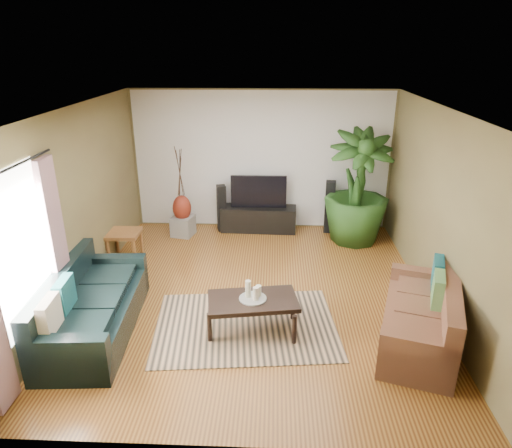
# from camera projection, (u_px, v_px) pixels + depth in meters

# --- Properties ---
(floor) EXTENTS (5.50, 5.50, 0.00)m
(floor) POSITION_uv_depth(u_px,v_px,m) (255.00, 294.00, 6.77)
(floor) COLOR #9A6527
(floor) RESTS_ON ground
(ceiling) EXTENTS (5.50, 5.50, 0.00)m
(ceiling) POSITION_uv_depth(u_px,v_px,m) (255.00, 109.00, 5.77)
(ceiling) COLOR white
(ceiling) RESTS_ON ground
(wall_back) EXTENTS (5.00, 0.00, 5.00)m
(wall_back) POSITION_uv_depth(u_px,v_px,m) (262.00, 161.00, 8.82)
(wall_back) COLOR olive
(wall_back) RESTS_ON ground
(wall_front) EXTENTS (5.00, 0.00, 5.00)m
(wall_front) POSITION_uv_depth(u_px,v_px,m) (241.00, 324.00, 3.72)
(wall_front) COLOR olive
(wall_front) RESTS_ON ground
(wall_left) EXTENTS (0.00, 5.50, 5.50)m
(wall_left) POSITION_uv_depth(u_px,v_px,m) (77.00, 207.00, 6.37)
(wall_left) COLOR olive
(wall_left) RESTS_ON ground
(wall_right) EXTENTS (0.00, 5.50, 5.50)m
(wall_right) POSITION_uv_depth(u_px,v_px,m) (439.00, 212.00, 6.17)
(wall_right) COLOR olive
(wall_right) RESTS_ON ground
(backwall_panel) EXTENTS (4.90, 0.00, 4.90)m
(backwall_panel) POSITION_uv_depth(u_px,v_px,m) (262.00, 161.00, 8.81)
(backwall_panel) COLOR white
(backwall_panel) RESTS_ON ground
(window_pane) EXTENTS (0.00, 1.80, 1.80)m
(window_pane) POSITION_uv_depth(u_px,v_px,m) (17.00, 252.00, 4.87)
(window_pane) COLOR white
(window_pane) RESTS_ON ground
(curtain_far) EXTENTS (0.08, 0.35, 2.20)m
(curtain_far) POSITION_uv_depth(u_px,v_px,m) (57.00, 245.00, 5.66)
(curtain_far) COLOR gray
(curtain_far) RESTS_ON ground
(curtain_rod) EXTENTS (0.03, 1.90, 0.03)m
(curtain_rod) POSITION_uv_depth(u_px,v_px,m) (4.00, 171.00, 4.53)
(curtain_rod) COLOR black
(curtain_rod) RESTS_ON ground
(sofa_left) EXTENTS (1.07, 2.21, 0.85)m
(sofa_left) POSITION_uv_depth(u_px,v_px,m) (94.00, 302.00, 5.77)
(sofa_left) COLOR black
(sofa_left) RESTS_ON floor
(sofa_right) EXTENTS (1.32, 1.98, 0.85)m
(sofa_right) POSITION_uv_depth(u_px,v_px,m) (420.00, 312.00, 5.57)
(sofa_right) COLOR brown
(sofa_right) RESTS_ON floor
(area_rug) EXTENTS (2.52, 1.90, 0.01)m
(area_rug) POSITION_uv_depth(u_px,v_px,m) (246.00, 325.00, 6.03)
(area_rug) COLOR tan
(area_rug) RESTS_ON floor
(coffee_table) EXTENTS (1.21, 0.79, 0.46)m
(coffee_table) POSITION_uv_depth(u_px,v_px,m) (253.00, 314.00, 5.86)
(coffee_table) COLOR black
(coffee_table) RESTS_ON floor
(candle_tray) EXTENTS (0.35, 0.35, 0.02)m
(candle_tray) POSITION_uv_depth(u_px,v_px,m) (253.00, 298.00, 5.77)
(candle_tray) COLOR #979691
(candle_tray) RESTS_ON coffee_table
(candle_tall) EXTENTS (0.07, 0.07, 0.23)m
(candle_tall) POSITION_uv_depth(u_px,v_px,m) (248.00, 289.00, 5.76)
(candle_tall) COLOR beige
(candle_tall) RESTS_ON candle_tray
(candle_mid) EXTENTS (0.07, 0.07, 0.17)m
(candle_mid) POSITION_uv_depth(u_px,v_px,m) (256.00, 294.00, 5.70)
(candle_mid) COLOR beige
(candle_mid) RESTS_ON candle_tray
(candle_short) EXTENTS (0.07, 0.07, 0.14)m
(candle_short) POSITION_uv_depth(u_px,v_px,m) (258.00, 291.00, 5.80)
(candle_short) COLOR #F0E9CB
(candle_short) RESTS_ON candle_tray
(tv_stand) EXTENTS (1.48, 0.48, 0.49)m
(tv_stand) POSITION_uv_depth(u_px,v_px,m) (259.00, 219.00, 9.00)
(tv_stand) COLOR black
(tv_stand) RESTS_ON floor
(television) EXTENTS (1.07, 0.06, 0.63)m
(television) POSITION_uv_depth(u_px,v_px,m) (259.00, 192.00, 8.80)
(television) COLOR black
(television) RESTS_ON tv_stand
(speaker_left) EXTENTS (0.21, 0.22, 0.92)m
(speaker_left) POSITION_uv_depth(u_px,v_px,m) (222.00, 208.00, 8.94)
(speaker_left) COLOR black
(speaker_left) RESTS_ON floor
(speaker_right) EXTENTS (0.21, 0.23, 1.03)m
(speaker_right) POSITION_uv_depth(u_px,v_px,m) (330.00, 207.00, 8.85)
(speaker_right) COLOR black
(speaker_right) RESTS_ON floor
(potted_plant) EXTENTS (1.24, 1.24, 2.09)m
(potted_plant) POSITION_uv_depth(u_px,v_px,m) (357.00, 187.00, 8.24)
(potted_plant) COLOR #204517
(potted_plant) RESTS_ON floor
(plant_pot) EXTENTS (0.38, 0.38, 0.30)m
(plant_pot) POSITION_uv_depth(u_px,v_px,m) (354.00, 233.00, 8.57)
(plant_pot) COLOR black
(plant_pot) RESTS_ON floor
(pedestal) EXTENTS (0.46, 0.46, 0.38)m
(pedestal) POSITION_uv_depth(u_px,v_px,m) (183.00, 226.00, 8.79)
(pedestal) COLOR gray
(pedestal) RESTS_ON floor
(vase) EXTENTS (0.35, 0.35, 0.49)m
(vase) POSITION_uv_depth(u_px,v_px,m) (182.00, 208.00, 8.65)
(vase) COLOR maroon
(vase) RESTS_ON pedestal
(side_table) EXTENTS (0.53, 0.53, 0.55)m
(side_table) POSITION_uv_depth(u_px,v_px,m) (125.00, 247.00, 7.70)
(side_table) COLOR brown
(side_table) RESTS_ON floor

